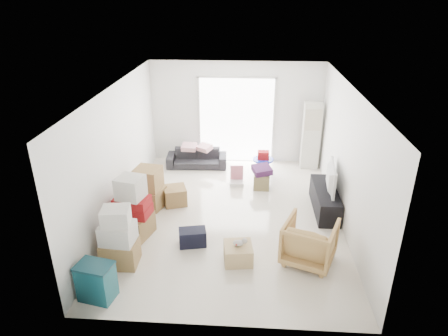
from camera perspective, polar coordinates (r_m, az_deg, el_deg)
name	(u,v)px	position (r m, az deg, el deg)	size (l,w,h in m)	color
room_shell	(231,156)	(7.83, 0.95, 1.67)	(4.98, 6.48, 3.18)	beige
sliding_door	(236,117)	(10.66, 1.77, 7.30)	(2.10, 0.04, 2.33)	white
ac_tower	(311,136)	(10.58, 12.32, 4.51)	(0.45, 0.30, 1.75)	silver
tv_console	(325,200)	(8.78, 14.21, -4.42)	(0.45, 1.50, 0.50)	black
television	(326,187)	(8.64, 14.42, -2.58)	(0.99, 0.57, 0.13)	black
sofa	(197,155)	(10.62, -3.91, 1.81)	(1.57, 0.46, 0.62)	#29282E
pillow_left	(189,143)	(10.50, -5.03, 3.63)	(0.34, 0.27, 0.11)	#E3A5AF
pillow_right	(205,143)	(10.43, -2.80, 3.56)	(0.31, 0.25, 0.11)	#E3A5AF
armchair	(310,240)	(7.09, 12.14, -10.00)	(0.83, 0.78, 0.86)	tan
storage_bins	(96,281)	(6.57, -17.77, -15.17)	(0.60, 0.48, 0.62)	#135360
box_stack_a	(119,240)	(7.07, -14.81, -9.86)	(0.60, 0.51, 1.09)	olive
box_stack_b	(133,211)	(7.76, -12.88, -5.94)	(0.75, 0.75, 1.23)	olive
box_stack_c	(149,188)	(8.72, -10.70, -2.86)	(0.73, 0.66, 0.91)	olive
loose_box	(175,196)	(8.86, -7.00, -3.93)	(0.47, 0.47, 0.39)	olive
duffel_bag	(193,237)	(7.50, -4.51, -9.85)	(0.50, 0.30, 0.32)	black
ottoman	(261,181)	(9.51, 5.37, -1.84)	(0.37, 0.37, 0.37)	olive
blanket	(262,171)	(9.40, 5.43, -0.44)	(0.41, 0.41, 0.14)	#4A1F4E
kids_table	(263,158)	(10.07, 5.62, 1.40)	(0.52, 0.52, 0.65)	#192FC9
toy_walker	(237,179)	(9.70, 1.81, -1.59)	(0.35, 0.31, 0.45)	silver
wood_crate	(238,253)	(7.09, 2.03, -12.06)	(0.48, 0.48, 0.32)	tan
plush_bunny	(240,242)	(6.97, 2.30, -10.58)	(0.25, 0.15, 0.13)	#B2ADA8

